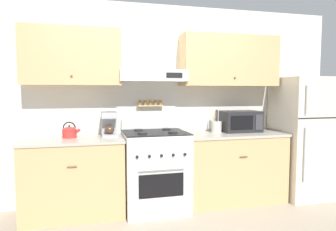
% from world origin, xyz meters
% --- Properties ---
extents(ground_plane, '(16.00, 16.00, 0.00)m').
position_xyz_m(ground_plane, '(0.00, 0.00, 0.00)').
color(ground_plane, '#B2A38E').
extents(wall_back, '(5.20, 0.46, 2.55)m').
position_xyz_m(wall_back, '(0.04, 0.58, 1.46)').
color(wall_back, silver).
rests_on(wall_back, ground_plane).
extents(counter_left, '(1.14, 0.62, 0.89)m').
position_xyz_m(counter_left, '(-0.94, 0.32, 0.45)').
color(counter_left, tan).
rests_on(counter_left, ground_plane).
extents(counter_right, '(1.32, 0.62, 0.89)m').
position_xyz_m(counter_right, '(1.04, 0.32, 0.45)').
color(counter_right, tan).
rests_on(counter_right, ground_plane).
extents(stove_range, '(0.75, 0.71, 1.09)m').
position_xyz_m(stove_range, '(0.00, 0.27, 0.48)').
color(stove_range, white).
rests_on(stove_range, ground_plane).
extents(refrigerator, '(0.81, 0.70, 1.62)m').
position_xyz_m(refrigerator, '(2.13, 0.27, 0.81)').
color(refrigerator, beige).
rests_on(refrigerator, ground_plane).
extents(tea_kettle, '(0.21, 0.16, 0.19)m').
position_xyz_m(tea_kettle, '(-0.99, 0.41, 0.96)').
color(tea_kettle, red).
rests_on(tea_kettle, counter_left).
extents(coffee_maker, '(0.18, 0.24, 0.29)m').
position_xyz_m(coffee_maker, '(-0.53, 0.44, 1.04)').
color(coffee_maker, '#ADAFB5').
rests_on(coffee_maker, counter_left).
extents(microwave, '(0.51, 0.36, 0.28)m').
position_xyz_m(microwave, '(1.20, 0.43, 1.03)').
color(microwave, '#232326').
rests_on(microwave, counter_right).
extents(utensil_crock, '(0.13, 0.13, 0.30)m').
position_xyz_m(utensil_crock, '(0.85, 0.41, 0.97)').
color(utensil_crock, silver).
rests_on(utensil_crock, counter_right).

